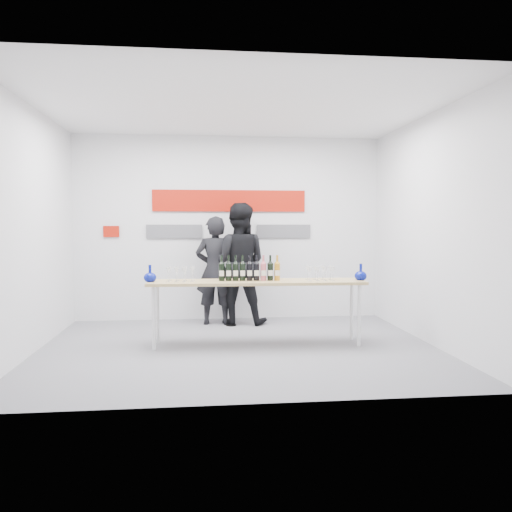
# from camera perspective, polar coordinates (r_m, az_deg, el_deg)

# --- Properties ---
(ground) EXTENTS (5.00, 5.00, 0.00)m
(ground) POSITION_cam_1_polar(r_m,az_deg,el_deg) (6.44, -1.98, -10.43)
(ground) COLOR slate
(ground) RESTS_ON ground
(back_wall) EXTENTS (5.00, 0.04, 3.00)m
(back_wall) POSITION_cam_1_polar(r_m,az_deg,el_deg) (8.24, -3.04, 3.18)
(back_wall) COLOR silver
(back_wall) RESTS_ON ground
(signage) EXTENTS (3.38, 0.02, 0.79)m
(signage) POSITION_cam_1_polar(r_m,az_deg,el_deg) (8.21, -3.43, 5.32)
(signage) COLOR #AA1407
(signage) RESTS_ON back_wall
(tasting_table) EXTENTS (2.81, 0.66, 0.84)m
(tasting_table) POSITION_cam_1_polar(r_m,az_deg,el_deg) (6.46, 0.10, -3.39)
(tasting_table) COLOR tan
(tasting_table) RESTS_ON ground
(wine_bottles) EXTENTS (0.80, 0.11, 0.33)m
(wine_bottles) POSITION_cam_1_polar(r_m,az_deg,el_deg) (6.45, -0.75, -1.37)
(wine_bottles) COLOR black
(wine_bottles) RESTS_ON tasting_table
(decanter_left) EXTENTS (0.16, 0.16, 0.21)m
(decanter_left) POSITION_cam_1_polar(r_m,az_deg,el_deg) (6.47, -12.02, -1.94)
(decanter_left) COLOR #071285
(decanter_left) RESTS_ON tasting_table
(decanter_right) EXTENTS (0.16, 0.16, 0.21)m
(decanter_right) POSITION_cam_1_polar(r_m,az_deg,el_deg) (6.67, 11.88, -1.78)
(decanter_right) COLOR #071285
(decanter_right) RESTS_ON tasting_table
(glasses_left) EXTENTS (0.37, 0.24, 0.18)m
(glasses_left) POSITION_cam_1_polar(r_m,az_deg,el_deg) (6.45, -8.60, -2.06)
(glasses_left) COLOR silver
(glasses_left) RESTS_ON tasting_table
(glasses_right) EXTENTS (0.37, 0.24, 0.18)m
(glasses_right) POSITION_cam_1_polar(r_m,az_deg,el_deg) (6.56, 7.35, -1.96)
(glasses_right) COLOR silver
(glasses_right) RESTS_ON tasting_table
(presenter_left) EXTENTS (0.66, 0.48, 1.69)m
(presenter_left) POSITION_cam_1_polar(r_m,az_deg,el_deg) (7.80, -4.69, -1.66)
(presenter_left) COLOR black
(presenter_left) RESTS_ON ground
(presenter_right) EXTENTS (1.05, 0.90, 1.90)m
(presenter_right) POSITION_cam_1_polar(r_m,az_deg,el_deg) (7.84, -2.04, -0.87)
(presenter_right) COLOR black
(presenter_right) RESTS_ON ground
(mic_stand) EXTENTS (0.16, 0.16, 1.42)m
(mic_stand) POSITION_cam_1_polar(r_m,az_deg,el_deg) (7.72, -2.88, -4.80)
(mic_stand) COLOR black
(mic_stand) RESTS_ON ground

